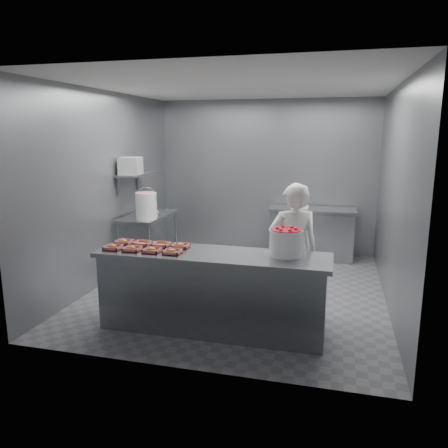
{
  "coord_description": "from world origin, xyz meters",
  "views": [
    {
      "loc": [
        1.3,
        -5.81,
        2.2
      ],
      "look_at": [
        -0.17,
        -0.2,
        0.98
      ],
      "focal_mm": 35.0,
      "sensor_mm": 36.0,
      "label": 1
    }
  ],
  "objects_px": {
    "tray_5": "(143,243)",
    "service_counter": "(212,291)",
    "back_counter": "(312,233)",
    "tray_7": "(181,246)",
    "tray_2": "(152,250)",
    "tray_0": "(113,247)",
    "tray_6": "(161,245)",
    "prep_table": "(149,233)",
    "appliance": "(131,166)",
    "tray_1": "(132,249)",
    "glaze_bucket": "(146,205)",
    "strawberry_tub": "(286,241)",
    "tray_4": "(124,242)",
    "tray_3": "(172,251)",
    "worker": "(293,251)"
  },
  "relations": [
    {
      "from": "service_counter",
      "to": "worker",
      "type": "xyz_separation_m",
      "value": [
        0.83,
        0.6,
        0.36
      ]
    },
    {
      "from": "tray_5",
      "to": "back_counter",
      "type": "bearing_deg",
      "value": 60.07
    },
    {
      "from": "tray_4",
      "to": "strawberry_tub",
      "type": "xyz_separation_m",
      "value": [
        1.93,
        -0.03,
        0.13
      ]
    },
    {
      "from": "tray_5",
      "to": "service_counter",
      "type": "bearing_deg",
      "value": -8.39
    },
    {
      "from": "tray_7",
      "to": "glaze_bucket",
      "type": "height_order",
      "value": "glaze_bucket"
    },
    {
      "from": "tray_3",
      "to": "glaze_bucket",
      "type": "bearing_deg",
      "value": 122.24
    },
    {
      "from": "service_counter",
      "to": "back_counter",
      "type": "xyz_separation_m",
      "value": [
        0.9,
        3.25,
        -0.0
      ]
    },
    {
      "from": "tray_0",
      "to": "tray_6",
      "type": "relative_size",
      "value": 1.0
    },
    {
      "from": "strawberry_tub",
      "to": "back_counter",
      "type": "bearing_deg",
      "value": 88.11
    },
    {
      "from": "tray_7",
      "to": "strawberry_tub",
      "type": "relative_size",
      "value": 0.53
    },
    {
      "from": "appliance",
      "to": "tray_5",
      "type": "bearing_deg",
      "value": -70.29
    },
    {
      "from": "prep_table",
      "to": "glaze_bucket",
      "type": "bearing_deg",
      "value": -68.57
    },
    {
      "from": "service_counter",
      "to": "prep_table",
      "type": "distance_m",
      "value": 2.56
    },
    {
      "from": "back_counter",
      "to": "tray_3",
      "type": "xyz_separation_m",
      "value": [
        -1.32,
        -3.38,
        0.47
      ]
    },
    {
      "from": "service_counter",
      "to": "tray_7",
      "type": "height_order",
      "value": "tray_7"
    },
    {
      "from": "back_counter",
      "to": "appliance",
      "type": "height_order",
      "value": "appliance"
    },
    {
      "from": "service_counter",
      "to": "worker",
      "type": "distance_m",
      "value": 1.09
    },
    {
      "from": "back_counter",
      "to": "tray_4",
      "type": "relative_size",
      "value": 8.01
    },
    {
      "from": "tray_6",
      "to": "worker",
      "type": "relative_size",
      "value": 0.11
    },
    {
      "from": "back_counter",
      "to": "appliance",
      "type": "bearing_deg",
      "value": -151.16
    },
    {
      "from": "tray_6",
      "to": "glaze_bucket",
      "type": "xyz_separation_m",
      "value": [
        -0.86,
        1.48,
        0.19
      ]
    },
    {
      "from": "strawberry_tub",
      "to": "tray_2",
      "type": "bearing_deg",
      "value": -170.72
    },
    {
      "from": "tray_1",
      "to": "glaze_bucket",
      "type": "xyz_separation_m",
      "value": [
        -0.62,
        1.74,
        0.19
      ]
    },
    {
      "from": "service_counter",
      "to": "tray_5",
      "type": "xyz_separation_m",
      "value": [
        -0.9,
        0.13,
        0.47
      ]
    },
    {
      "from": "glaze_bucket",
      "to": "tray_2",
      "type": "bearing_deg",
      "value": -63.76
    },
    {
      "from": "tray_5",
      "to": "strawberry_tub",
      "type": "relative_size",
      "value": 0.53
    },
    {
      "from": "back_counter",
      "to": "glaze_bucket",
      "type": "relative_size",
      "value": 3.03
    },
    {
      "from": "tray_1",
      "to": "appliance",
      "type": "height_order",
      "value": "appliance"
    },
    {
      "from": "prep_table",
      "to": "tray_7",
      "type": "distance_m",
      "value": 2.22
    },
    {
      "from": "prep_table",
      "to": "tray_0",
      "type": "relative_size",
      "value": 6.4
    },
    {
      "from": "tray_2",
      "to": "service_counter",
      "type": "bearing_deg",
      "value": 11.33
    },
    {
      "from": "glaze_bucket",
      "to": "strawberry_tub",
      "type": "bearing_deg",
      "value": -33.01
    },
    {
      "from": "tray_1",
      "to": "tray_2",
      "type": "height_order",
      "value": "same"
    },
    {
      "from": "service_counter",
      "to": "tray_4",
      "type": "bearing_deg",
      "value": 173.38
    },
    {
      "from": "tray_2",
      "to": "tray_7",
      "type": "relative_size",
      "value": 1.0
    },
    {
      "from": "back_counter",
      "to": "tray_6",
      "type": "height_order",
      "value": "tray_6"
    },
    {
      "from": "tray_1",
      "to": "tray_7",
      "type": "xyz_separation_m",
      "value": [
        0.48,
        0.26,
        0.0
      ]
    },
    {
      "from": "tray_7",
      "to": "tray_3",
      "type": "bearing_deg",
      "value": -90.0
    },
    {
      "from": "prep_table",
      "to": "tray_0",
      "type": "height_order",
      "value": "tray_0"
    },
    {
      "from": "tray_6",
      "to": "tray_5",
      "type": "bearing_deg",
      "value": 180.0
    },
    {
      "from": "tray_1",
      "to": "strawberry_tub",
      "type": "distance_m",
      "value": 1.72
    },
    {
      "from": "worker",
      "to": "glaze_bucket",
      "type": "xyz_separation_m",
      "value": [
        -2.34,
        1.01,
        0.3
      ]
    },
    {
      "from": "prep_table",
      "to": "strawberry_tub",
      "type": "height_order",
      "value": "strawberry_tub"
    },
    {
      "from": "prep_table",
      "to": "appliance",
      "type": "bearing_deg",
      "value": -130.69
    },
    {
      "from": "tray_5",
      "to": "strawberry_tub",
      "type": "xyz_separation_m",
      "value": [
        1.69,
        -0.03,
        0.14
      ]
    },
    {
      "from": "service_counter",
      "to": "back_counter",
      "type": "relative_size",
      "value": 1.73
    },
    {
      "from": "tray_5",
      "to": "appliance",
      "type": "distance_m",
      "value": 2.02
    },
    {
      "from": "tray_0",
      "to": "appliance",
      "type": "distance_m",
      "value": 2.15
    },
    {
      "from": "strawberry_tub",
      "to": "tray_5",
      "type": "bearing_deg",
      "value": 179.11
    },
    {
      "from": "worker",
      "to": "tray_0",
      "type": "bearing_deg",
      "value": 1.72
    }
  ]
}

